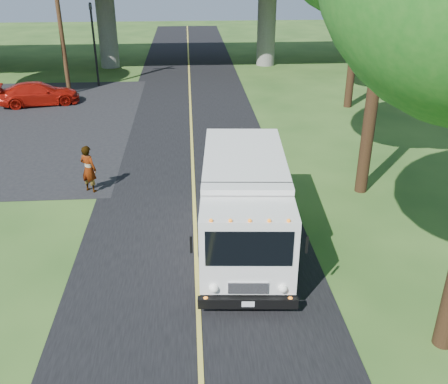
{
  "coord_description": "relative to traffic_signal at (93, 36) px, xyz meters",
  "views": [
    {
      "loc": [
        -0.07,
        -7.34,
        8.04
      ],
      "look_at": [
        0.88,
        5.95,
        1.6
      ],
      "focal_mm": 40.0,
      "sensor_mm": 36.0,
      "label": 1
    }
  ],
  "objects": [
    {
      "name": "road",
      "position": [
        6.0,
        -16.0,
        -3.19
      ],
      "size": [
        7.0,
        90.0,
        0.02
      ],
      "primitive_type": "cube",
      "color": "black",
      "rests_on": "ground"
    },
    {
      "name": "lane_line",
      "position": [
        6.0,
        -16.0,
        -3.17
      ],
      "size": [
        0.12,
        90.0,
        0.01
      ],
      "primitive_type": "cube",
      "color": "gold",
      "rests_on": "road"
    },
    {
      "name": "overpass",
      "position": [
        6.0,
        6.0,
        1.36
      ],
      "size": [
        54.0,
        10.0,
        7.3
      ],
      "color": "slate",
      "rests_on": "ground"
    },
    {
      "name": "traffic_signal",
      "position": [
        0.0,
        0.0,
        0.0
      ],
      "size": [
        0.18,
        0.22,
        5.2
      ],
      "color": "black",
      "rests_on": "ground"
    },
    {
      "name": "utility_pole",
      "position": [
        -1.5,
        -2.0,
        1.4
      ],
      "size": [
        1.6,
        0.26,
        9.0
      ],
      "color": "#472D19",
      "rests_on": "ground"
    },
    {
      "name": "step_van",
      "position": [
        7.44,
        -20.55,
        -1.72
      ],
      "size": [
        2.87,
        6.66,
        2.73
      ],
      "rotation": [
        0.0,
        0.0,
        -0.08
      ],
      "color": "white",
      "rests_on": "ground"
    },
    {
      "name": "red_sedan",
      "position": [
        -2.69,
        -4.3,
        -2.55
      ],
      "size": [
        4.74,
        2.75,
        1.29
      ],
      "primitive_type": "imported",
      "rotation": [
        0.0,
        0.0,
        1.79
      ],
      "color": "#A7140A",
      "rests_on": "ground"
    },
    {
      "name": "pedestrian",
      "position": [
        2.2,
        -16.32,
        -2.3
      ],
      "size": [
        0.78,
        0.7,
        1.79
      ],
      "primitive_type": "imported",
      "rotation": [
        0.0,
        0.0,
        2.6
      ],
      "color": "gray",
      "rests_on": "ground"
    }
  ]
}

